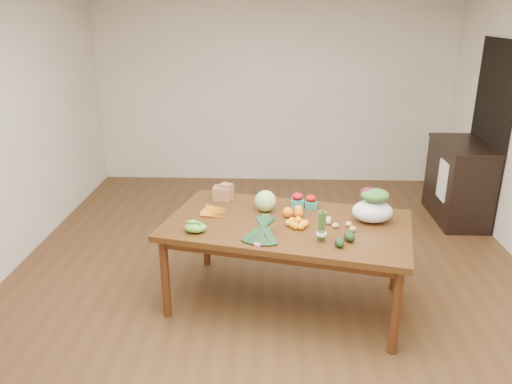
{
  "coord_description": "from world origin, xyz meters",
  "views": [
    {
      "loc": [
        0.04,
        -4.08,
        2.4
      ],
      "look_at": [
        -0.12,
        0.0,
        0.89
      ],
      "focal_mm": 35.0,
      "sensor_mm": 36.0,
      "label": 1
    }
  ],
  "objects_px": {
    "cabbage": "(265,201)",
    "salad_bag": "(373,207)",
    "dining_table": "(287,263)",
    "asparagus_bundle": "(322,226)",
    "kale_bunch": "(261,231)",
    "mandarin_cluster": "(298,222)",
    "paper_bag": "(222,192)",
    "cabinet": "(459,182)"
  },
  "relations": [
    {
      "from": "cabbage",
      "to": "salad_bag",
      "type": "xyz_separation_m",
      "value": [
        0.88,
        -0.19,
        0.04
      ]
    },
    {
      "from": "dining_table",
      "to": "asparagus_bundle",
      "type": "bearing_deg",
      "value": -41.47
    },
    {
      "from": "kale_bunch",
      "to": "mandarin_cluster",
      "type": "bearing_deg",
      "value": 55.25
    },
    {
      "from": "dining_table",
      "to": "salad_bag",
      "type": "distance_m",
      "value": 0.86
    },
    {
      "from": "mandarin_cluster",
      "to": "salad_bag",
      "type": "bearing_deg",
      "value": 11.83
    },
    {
      "from": "dining_table",
      "to": "paper_bag",
      "type": "distance_m",
      "value": 0.89
    },
    {
      "from": "cabbage",
      "to": "salad_bag",
      "type": "relative_size",
      "value": 0.56
    },
    {
      "from": "cabbage",
      "to": "kale_bunch",
      "type": "bearing_deg",
      "value": -92.07
    },
    {
      "from": "cabbage",
      "to": "asparagus_bundle",
      "type": "xyz_separation_m",
      "value": [
        0.43,
        -0.58,
        0.03
      ]
    },
    {
      "from": "cabbage",
      "to": "kale_bunch",
      "type": "xyz_separation_m",
      "value": [
        -0.02,
        -0.58,
        -0.01
      ]
    },
    {
      "from": "dining_table",
      "to": "cabbage",
      "type": "bearing_deg",
      "value": 141.13
    },
    {
      "from": "cabbage",
      "to": "asparagus_bundle",
      "type": "height_order",
      "value": "asparagus_bundle"
    },
    {
      "from": "cabbage",
      "to": "kale_bunch",
      "type": "relative_size",
      "value": 0.46
    },
    {
      "from": "cabinet",
      "to": "cabbage",
      "type": "height_order",
      "value": "cabinet"
    },
    {
      "from": "paper_bag",
      "to": "kale_bunch",
      "type": "xyz_separation_m",
      "value": [
        0.38,
        -0.84,
        0.01
      ]
    },
    {
      "from": "mandarin_cluster",
      "to": "salad_bag",
      "type": "height_order",
      "value": "salad_bag"
    },
    {
      "from": "cabinet",
      "to": "mandarin_cluster",
      "type": "relative_size",
      "value": 5.67
    },
    {
      "from": "kale_bunch",
      "to": "cabinet",
      "type": "bearing_deg",
      "value": 57.9
    },
    {
      "from": "dining_table",
      "to": "kale_bunch",
      "type": "height_order",
      "value": "kale_bunch"
    },
    {
      "from": "dining_table",
      "to": "salad_bag",
      "type": "relative_size",
      "value": 5.92
    },
    {
      "from": "mandarin_cluster",
      "to": "kale_bunch",
      "type": "distance_m",
      "value": 0.39
    },
    {
      "from": "dining_table",
      "to": "mandarin_cluster",
      "type": "height_order",
      "value": "mandarin_cluster"
    },
    {
      "from": "cabinet",
      "to": "salad_bag",
      "type": "distance_m",
      "value": 2.37
    },
    {
      "from": "dining_table",
      "to": "cabbage",
      "type": "height_order",
      "value": "cabbage"
    },
    {
      "from": "cabinet",
      "to": "paper_bag",
      "type": "xyz_separation_m",
      "value": [
        -2.66,
        -1.43,
        0.35
      ]
    },
    {
      "from": "paper_bag",
      "to": "kale_bunch",
      "type": "relative_size",
      "value": 0.53
    },
    {
      "from": "dining_table",
      "to": "asparagus_bundle",
      "type": "relative_size",
      "value": 7.85
    },
    {
      "from": "paper_bag",
      "to": "salad_bag",
      "type": "relative_size",
      "value": 0.64
    },
    {
      "from": "dining_table",
      "to": "kale_bunch",
      "type": "xyz_separation_m",
      "value": [
        -0.21,
        -0.35,
        0.45
      ]
    },
    {
      "from": "cabinet",
      "to": "salad_bag",
      "type": "height_order",
      "value": "salad_bag"
    },
    {
      "from": "paper_bag",
      "to": "kale_bunch",
      "type": "bearing_deg",
      "value": -65.7
    },
    {
      "from": "dining_table",
      "to": "paper_bag",
      "type": "relative_size",
      "value": 9.28
    },
    {
      "from": "kale_bunch",
      "to": "cabbage",
      "type": "bearing_deg",
      "value": 100.99
    },
    {
      "from": "cabinet",
      "to": "cabbage",
      "type": "distance_m",
      "value": 2.84
    },
    {
      "from": "salad_bag",
      "to": "mandarin_cluster",
      "type": "bearing_deg",
      "value": -168.17
    },
    {
      "from": "paper_bag",
      "to": "asparagus_bundle",
      "type": "bearing_deg",
      "value": -45.25
    },
    {
      "from": "cabbage",
      "to": "mandarin_cluster",
      "type": "relative_size",
      "value": 1.03
    },
    {
      "from": "dining_table",
      "to": "salad_bag",
      "type": "bearing_deg",
      "value": 16.74
    },
    {
      "from": "cabinet",
      "to": "paper_bag",
      "type": "relative_size",
      "value": 4.82
    },
    {
      "from": "kale_bunch",
      "to": "asparagus_bundle",
      "type": "relative_size",
      "value": 1.6
    },
    {
      "from": "dining_table",
      "to": "paper_bag",
      "type": "height_order",
      "value": "paper_bag"
    },
    {
      "from": "cabinet",
      "to": "mandarin_cluster",
      "type": "bearing_deg",
      "value": -134.79
    }
  ]
}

